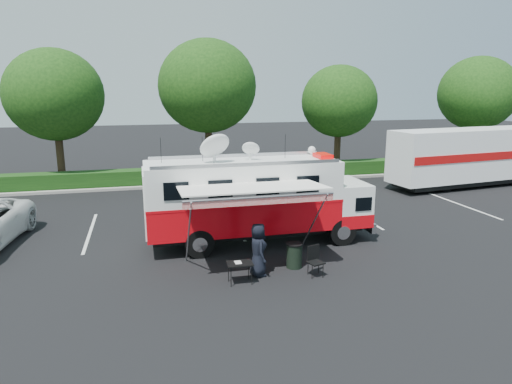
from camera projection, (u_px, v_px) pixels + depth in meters
ground_plane at (259, 242)px, 17.70m from camera, size 120.00×120.00×0.00m
back_border at (226, 101)px, 29.05m from camera, size 60.00×6.14×8.87m
stall_lines at (232, 222)px, 20.42m from camera, size 24.12×5.50×0.01m
command_truck at (257, 198)px, 17.29m from camera, size 8.59×2.36×4.13m
awning at (253, 191)px, 14.58m from camera, size 4.69×2.44×2.83m
person at (258, 275)px, 14.61m from camera, size 0.58×0.87×1.72m
folding_table at (240, 264)px, 13.89m from camera, size 0.80×0.58×0.67m
folding_chair at (314, 258)px, 14.53m from camera, size 0.57×0.60×0.96m
trash_bin at (294, 255)px, 15.17m from camera, size 0.56×0.56×0.84m
semi_trailer at (474, 156)px, 27.55m from camera, size 11.45×3.69×3.47m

